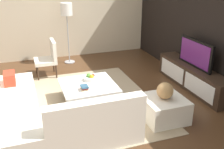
% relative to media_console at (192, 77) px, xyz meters
% --- Properties ---
extents(ground_plane, '(14.00, 14.00, 0.00)m').
position_rel_media_console_xyz_m(ground_plane, '(0.00, -2.40, -0.25)').
color(ground_plane, '#4C301C').
extents(feature_wall_back, '(6.40, 0.12, 2.80)m').
position_rel_media_console_xyz_m(feature_wall_back, '(0.00, 0.30, 1.15)').
color(feature_wall_back, black).
rests_on(feature_wall_back, ground).
extents(side_wall_left, '(0.12, 5.20, 2.80)m').
position_rel_media_console_xyz_m(side_wall_left, '(-3.20, -2.20, 1.15)').
color(side_wall_left, beige).
rests_on(side_wall_left, ground).
extents(area_rug, '(3.17, 2.63, 0.01)m').
position_rel_media_console_xyz_m(area_rug, '(-0.10, -2.40, -0.24)').
color(area_rug, tan).
rests_on(area_rug, ground).
extents(media_console, '(2.14, 0.43, 0.50)m').
position_rel_media_console_xyz_m(media_console, '(0.00, 0.00, 0.00)').
color(media_console, '#332319').
rests_on(media_console, ground).
extents(television, '(1.06, 0.06, 0.58)m').
position_rel_media_console_xyz_m(television, '(0.00, 0.00, 0.54)').
color(television, black).
rests_on(television, media_console).
extents(sectional_couch, '(2.51, 2.28, 0.79)m').
position_rel_media_console_xyz_m(sectional_couch, '(0.52, -3.31, 0.02)').
color(sectional_couch, silver).
rests_on(sectional_couch, ground).
extents(coffee_table, '(1.02, 1.02, 0.38)m').
position_rel_media_console_xyz_m(coffee_table, '(-0.10, -2.30, -0.05)').
color(coffee_table, '#332319').
rests_on(coffee_table, ground).
extents(accent_chair_near, '(0.55, 0.50, 0.87)m').
position_rel_media_console_xyz_m(accent_chair_near, '(-1.76, -2.83, 0.24)').
color(accent_chair_near, '#332319').
rests_on(accent_chair_near, ground).
extents(floor_lamp, '(0.30, 0.30, 1.62)m').
position_rel_media_console_xyz_m(floor_lamp, '(-2.56, -2.20, 1.10)').
color(floor_lamp, '#A5A5AA').
rests_on(floor_lamp, ground).
extents(ottoman, '(0.70, 0.70, 0.40)m').
position_rel_media_console_xyz_m(ottoman, '(0.94, -1.24, -0.05)').
color(ottoman, silver).
rests_on(ottoman, ground).
extents(fruit_bowl, '(0.28, 0.28, 0.14)m').
position_rel_media_console_xyz_m(fruit_bowl, '(-0.28, -2.20, 0.18)').
color(fruit_bowl, silver).
rests_on(fruit_bowl, coffee_table).
extents(decorative_ball, '(0.28, 0.28, 0.28)m').
position_rel_media_console_xyz_m(decorative_ball, '(0.94, -1.24, 0.29)').
color(decorative_ball, '#AD8451').
rests_on(decorative_ball, ottoman).
extents(book_stack, '(0.17, 0.13, 0.08)m').
position_rel_media_console_xyz_m(book_stack, '(0.12, -2.42, 0.17)').
color(book_stack, '#CCB78C').
rests_on(book_stack, coffee_table).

